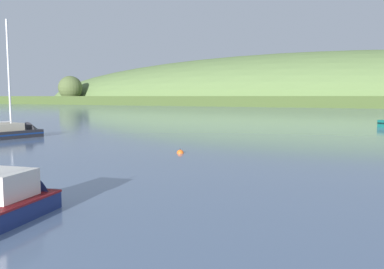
% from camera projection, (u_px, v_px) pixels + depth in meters
% --- Properties ---
extents(far_shoreline_hill, '(438.60, 123.71, 52.39)m').
position_uv_depth(far_shoreline_hill, '(311.00, 104.00, 195.74)').
color(far_shoreline_hill, '#3C4E24').
rests_on(far_shoreline_hill, ground).
extents(sailboat_far_left, '(3.73, 8.38, 13.12)m').
position_uv_depth(sailboat_far_left, '(13.00, 135.00, 39.72)').
color(sailboat_far_left, '#232328').
rests_on(sailboat_far_left, ground).
extents(mooring_buoy_off_fishing_boat, '(0.53, 0.53, 0.61)m').
position_uv_depth(mooring_buoy_off_fishing_boat, '(180.00, 153.00, 28.91)').
color(mooring_buoy_off_fishing_boat, '#EA5B19').
rests_on(mooring_buoy_off_fishing_boat, ground).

